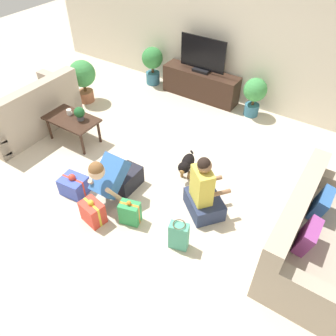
% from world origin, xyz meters
% --- Properties ---
extents(ground_plane, '(16.00, 16.00, 0.00)m').
position_xyz_m(ground_plane, '(0.00, 0.00, 0.00)').
color(ground_plane, beige).
extents(wall_back, '(8.40, 0.06, 2.60)m').
position_xyz_m(wall_back, '(0.00, 2.63, 1.30)').
color(wall_back, silver).
rests_on(wall_back, ground_plane).
extents(sofa_left, '(0.90, 1.72, 0.88)m').
position_xyz_m(sofa_left, '(-2.40, -0.20, 0.31)').
color(sofa_left, tan).
rests_on(sofa_left, ground_plane).
extents(sofa_right, '(0.90, 1.72, 0.88)m').
position_xyz_m(sofa_right, '(2.40, -0.14, 0.31)').
color(sofa_right, tan).
rests_on(sofa_right, ground_plane).
extents(coffee_table, '(0.87, 0.50, 0.43)m').
position_xyz_m(coffee_table, '(-1.50, -0.03, 0.38)').
color(coffee_table, '#382319').
rests_on(coffee_table, ground_plane).
extents(tv_console, '(1.52, 0.38, 0.54)m').
position_xyz_m(tv_console, '(-0.47, 2.37, 0.27)').
color(tv_console, '#382319').
rests_on(tv_console, ground_plane).
extents(tv, '(0.91, 0.20, 0.65)m').
position_xyz_m(tv, '(-0.47, 2.37, 0.83)').
color(tv, black).
rests_on(tv, tv_console).
extents(potted_plant_back_right, '(0.41, 0.41, 0.72)m').
position_xyz_m(potted_plant_back_right, '(0.64, 2.32, 0.44)').
color(potted_plant_back_right, '#336B84').
rests_on(potted_plant_back_right, ground_plane).
extents(potted_plant_corner_left, '(0.49, 0.49, 0.82)m').
position_xyz_m(potted_plant_corner_left, '(-2.25, 1.01, 0.51)').
color(potted_plant_corner_left, '#A36042').
rests_on(potted_plant_corner_left, ground_plane).
extents(potted_plant_back_left, '(0.43, 0.43, 0.77)m').
position_xyz_m(potted_plant_back_left, '(-1.58, 2.32, 0.47)').
color(potted_plant_back_left, '#336B84').
rests_on(potted_plant_back_left, ground_plane).
extents(person_kneeling, '(0.35, 0.83, 0.81)m').
position_xyz_m(person_kneeling, '(-0.09, -0.64, 0.36)').
color(person_kneeling, '#23232D').
rests_on(person_kneeling, ground_plane).
extents(person_sitting, '(0.66, 0.64, 0.92)m').
position_xyz_m(person_sitting, '(1.02, -0.22, 0.32)').
color(person_sitting, '#283351').
rests_on(person_sitting, ground_plane).
extents(dog, '(0.25, 0.53, 0.36)m').
position_xyz_m(dog, '(0.50, 0.24, 0.23)').
color(dog, black).
rests_on(dog, ground_plane).
extents(gift_box_a, '(0.29, 0.23, 0.37)m').
position_xyz_m(gift_box_a, '(0.34, -0.88, 0.16)').
color(gift_box_a, '#2D934C').
rests_on(gift_box_a, ground_plane).
extents(gift_box_b, '(0.37, 0.32, 0.34)m').
position_xyz_m(gift_box_b, '(-0.63, -0.91, 0.14)').
color(gift_box_b, '#3D51BC').
rests_on(gift_box_b, ground_plane).
extents(gift_box_c, '(0.33, 0.27, 0.38)m').
position_xyz_m(gift_box_c, '(-0.06, -1.13, 0.16)').
color(gift_box_c, red).
rests_on(gift_box_c, ground_plane).
extents(gift_bag_a, '(0.25, 0.18, 0.42)m').
position_xyz_m(gift_bag_a, '(1.06, -0.87, 0.20)').
color(gift_bag_a, '#4CA384').
rests_on(gift_bag_a, ground_plane).
extents(mug, '(0.12, 0.08, 0.09)m').
position_xyz_m(mug, '(-1.60, 0.03, 0.48)').
color(mug, silver).
rests_on(mug, coffee_table).
extents(tabletop_plant, '(0.17, 0.17, 0.22)m').
position_xyz_m(tabletop_plant, '(-1.35, 0.02, 0.56)').
color(tabletop_plant, '#4C4C51').
rests_on(tabletop_plant, coffee_table).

